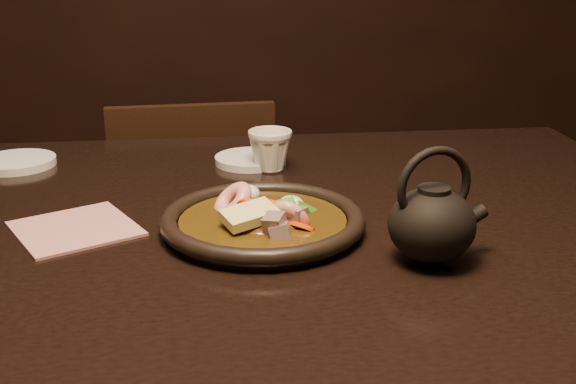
{
  "coord_description": "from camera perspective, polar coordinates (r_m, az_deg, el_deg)",
  "views": [
    {
      "loc": [
        0.08,
        -0.96,
        1.12
      ],
      "look_at": [
        0.18,
        -0.05,
        0.8
      ],
      "focal_mm": 45.0,
      "sensor_mm": 36.0,
      "label": 1
    }
  ],
  "objects": [
    {
      "name": "napkin",
      "position": [
        1.02,
        -16.46,
        -2.79
      ],
      "size": [
        0.2,
        0.2,
        0.0
      ],
      "primitive_type": "cube",
      "rotation": [
        0.0,
        0.0,
        0.48
      ],
      "color": "#B77271",
      "rests_on": "table"
    },
    {
      "name": "saucer_right",
      "position": [
        1.28,
        -2.97,
        2.57
      ],
      "size": [
        0.13,
        0.13,
        0.01
      ],
      "primitive_type": "cylinder",
      "color": "silver",
      "rests_on": "table"
    },
    {
      "name": "tea_cup",
      "position": [
        1.23,
        -1.42,
        3.42
      ],
      "size": [
        0.09,
        0.08,
        0.08
      ],
      "primitive_type": "imported",
      "rotation": [
        0.0,
        0.0,
        0.2
      ],
      "color": "silver",
      "rests_on": "table"
    },
    {
      "name": "table",
      "position": [
        1.06,
        -10.31,
        -6.06
      ],
      "size": [
        1.6,
        0.9,
        0.75
      ],
      "color": "black",
      "rests_on": "floor"
    },
    {
      "name": "plate",
      "position": [
        0.97,
        -2.01,
        -2.37
      ],
      "size": [
        0.28,
        0.28,
        0.03
      ],
      "color": "black",
      "rests_on": "table"
    },
    {
      "name": "soy_dish",
      "position": [
        0.97,
        -2.15,
        -2.76
      ],
      "size": [
        0.1,
        0.1,
        0.01
      ],
      "primitive_type": "cylinder",
      "color": "silver",
      "rests_on": "table"
    },
    {
      "name": "saucer_left",
      "position": [
        1.34,
        -20.63,
        2.22
      ],
      "size": [
        0.13,
        0.13,
        0.01
      ],
      "primitive_type": "cylinder",
      "color": "silver",
      "rests_on": "table"
    },
    {
      "name": "stirfry",
      "position": [
        0.97,
        -1.99,
        -2.01
      ],
      "size": [
        0.16,
        0.18,
        0.06
      ],
      "color": "#38260A",
      "rests_on": "plate"
    },
    {
      "name": "chair",
      "position": [
        1.76,
        -7.37,
        -4.0
      ],
      "size": [
        0.4,
        0.4,
        0.79
      ],
      "rotation": [
        0.0,
        0.0,
        3.2
      ],
      "color": "black",
      "rests_on": "floor"
    },
    {
      "name": "teapot",
      "position": [
        0.88,
        11.34,
        -2.23
      ],
      "size": [
        0.13,
        0.11,
        0.14
      ],
      "rotation": [
        0.0,
        0.0,
        0.24
      ],
      "color": "black",
      "rests_on": "table"
    }
  ]
}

